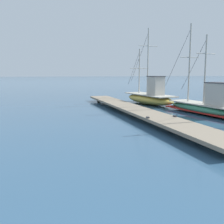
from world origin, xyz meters
TOP-DOWN VIEW (x-y plane):
  - floating_dock at (6.52, 16.28)m, footprint 2.08×20.03m
  - fishing_boat_0 at (11.33, 14.73)m, footprint 2.52×8.65m
  - fishing_boat_1 at (10.16, 21.40)m, footprint 2.97×7.34m

SIDE VIEW (x-z plane):
  - floating_dock at x=6.52m, z-range 0.10..0.63m
  - fishing_boat_0 at x=11.33m, z-range -2.56..3.76m
  - fishing_boat_1 at x=10.16m, z-range -2.68..4.03m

